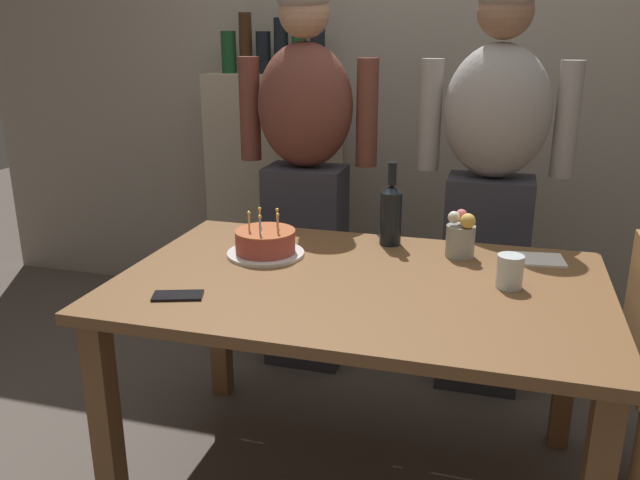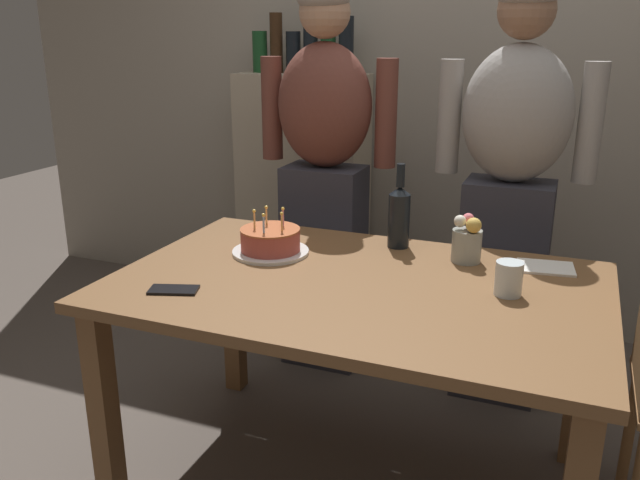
{
  "view_description": "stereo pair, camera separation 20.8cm",
  "coord_description": "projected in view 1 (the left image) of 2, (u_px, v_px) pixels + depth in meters",
  "views": [
    {
      "loc": [
        0.4,
        -1.85,
        1.48
      ],
      "look_at": [
        -0.15,
        0.06,
        0.84
      ],
      "focal_mm": 36.53,
      "sensor_mm": 36.0,
      "label": 1
    },
    {
      "loc": [
        0.59,
        -1.78,
        1.48
      ],
      "look_at": [
        -0.15,
        0.06,
        0.84
      ],
      "focal_mm": 36.53,
      "sensor_mm": 36.0,
      "label": 2
    }
  ],
  "objects": [
    {
      "name": "birthday_cake",
      "position": [
        265.0,
        243.0,
        2.23
      ],
      "size": [
        0.27,
        0.27,
        0.16
      ],
      "color": "white",
      "rests_on": "dining_table"
    },
    {
      "name": "wine_bottle",
      "position": [
        391.0,
        213.0,
        2.33
      ],
      "size": [
        0.08,
        0.08,
        0.3
      ],
      "color": "black",
      "rests_on": "dining_table"
    },
    {
      "name": "shelf_cabinet",
      "position": [
        275.0,
        192.0,
        3.46
      ],
      "size": [
        0.66,
        0.3,
        1.57
      ],
      "color": "tan",
      "rests_on": "ground_plane"
    },
    {
      "name": "water_glass_near",
      "position": [
        510.0,
        271.0,
        1.95
      ],
      "size": [
        0.08,
        0.08,
        0.1
      ],
      "primitive_type": "cylinder",
      "color": "silver",
      "rests_on": "dining_table"
    },
    {
      "name": "napkin_stack",
      "position": [
        537.0,
        259.0,
        2.19
      ],
      "size": [
        0.19,
        0.15,
        0.01
      ],
      "primitive_type": "cube",
      "rotation": [
        0.0,
        0.0,
        0.13
      ],
      "color": "white",
      "rests_on": "dining_table"
    },
    {
      "name": "dining_table",
      "position": [
        360.0,
        308.0,
        2.05
      ],
      "size": [
        1.5,
        0.96,
        0.74
      ],
      "color": "brown",
      "rests_on": "ground_plane"
    },
    {
      "name": "person_woman_cardigan",
      "position": [
        491.0,
        189.0,
        2.61
      ],
      "size": [
        0.61,
        0.27,
        1.66
      ],
      "rotation": [
        0.0,
        0.0,
        3.14
      ],
      "color": "#33333D",
      "rests_on": "ground_plane"
    },
    {
      "name": "person_man_bearded",
      "position": [
        305.0,
        177.0,
        2.82
      ],
      "size": [
        0.61,
        0.27,
        1.66
      ],
      "rotation": [
        0.0,
        0.0,
        3.14
      ],
      "color": "#33333D",
      "rests_on": "ground_plane"
    },
    {
      "name": "back_wall",
      "position": [
        429.0,
        68.0,
        3.27
      ],
      "size": [
        5.2,
        0.1,
        2.6
      ],
      "primitive_type": "cube",
      "color": "#9E9384",
      "rests_on": "ground_plane"
    },
    {
      "name": "cell_phone",
      "position": [
        178.0,
        296.0,
        1.89
      ],
      "size": [
        0.16,
        0.11,
        0.01
      ],
      "primitive_type": "cube",
      "rotation": [
        0.0,
        0.0,
        0.33
      ],
      "color": "black",
      "rests_on": "dining_table"
    },
    {
      "name": "ground_plane",
      "position": [
        356.0,
        479.0,
        2.25
      ],
      "size": [
        10.0,
        10.0,
        0.0
      ],
      "primitive_type": "plane",
      "color": "#564C44"
    },
    {
      "name": "flower_vase",
      "position": [
        461.0,
        237.0,
        2.21
      ],
      "size": [
        0.1,
        0.1,
        0.16
      ],
      "color": "#999E93",
      "rests_on": "dining_table"
    }
  ]
}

